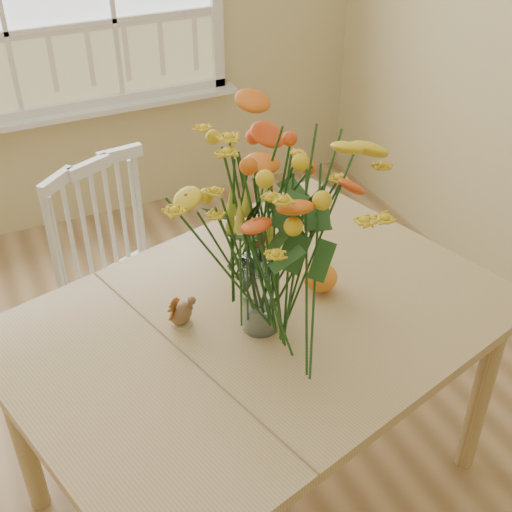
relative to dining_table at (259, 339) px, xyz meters
name	(u,v)px	position (x,y,z in m)	size (l,w,h in m)	color
dining_table	(259,339)	(0.00, 0.00, 0.00)	(1.76, 1.46, 0.81)	tan
windsor_chair	(120,273)	(-0.26, 0.76, -0.16)	(0.60, 0.59, 1.00)	white
flower_vase	(261,222)	(-0.01, -0.04, 0.47)	(0.53, 0.53, 0.63)	white
pumpkin	(320,278)	(0.24, 0.05, 0.14)	(0.12, 0.12, 0.09)	orange
turkey_figurine	(181,313)	(-0.23, 0.07, 0.13)	(0.10, 0.10, 0.10)	#CCB78C
dark_gourd	(256,240)	(0.15, 0.35, 0.13)	(0.12, 0.08, 0.07)	#38160F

